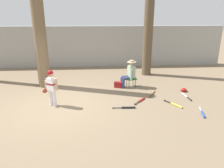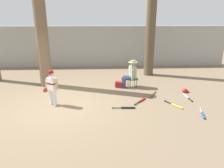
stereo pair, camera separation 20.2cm
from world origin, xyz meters
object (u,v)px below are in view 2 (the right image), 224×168
object	(u,v)px
tree_behind_spectator	(151,31)
folding_stool	(132,79)
bat_black_composite	(126,108)
seated_spectator	(130,73)
tree_near_player	(42,31)
handbag_beside_stool	(119,85)
young_ballplayer	(51,85)
bat_blue_youth	(203,115)
bat_red_barrel	(141,100)
bat_wood_tan	(153,94)
batting_helmet_red	(185,91)
bat_yellow_trainer	(175,105)
bat_aluminum_silver	(187,97)

from	to	relation	value
tree_behind_spectator	folding_stool	bearing A→B (deg)	-120.13
folding_stool	bat_black_composite	xyz separation A→B (m)	(-0.51, -2.26, -0.33)
seated_spectator	tree_near_player	bearing A→B (deg)	174.11
tree_behind_spectator	handbag_beside_stool	world-z (taller)	tree_behind_spectator
tree_near_player	young_ballplayer	distance (m)	2.85
tree_behind_spectator	bat_blue_youth	world-z (taller)	tree_behind_spectator
tree_behind_spectator	bat_blue_youth	distance (m)	5.37
bat_red_barrel	bat_black_composite	xyz separation A→B (m)	(-0.63, -0.61, 0.00)
seated_spectator	bat_wood_tan	size ratio (longest dim) A/B	1.60
young_ballplayer	folding_stool	xyz separation A→B (m)	(3.10, 1.82, -0.38)
bat_wood_tan	batting_helmet_red	world-z (taller)	batting_helmet_red
bat_yellow_trainer	bat_wood_tan	world-z (taller)	same
seated_spectator	bat_black_composite	world-z (taller)	seated_spectator
folding_stool	bat_yellow_trainer	distance (m)	2.51
tree_behind_spectator	bat_black_composite	distance (m)	5.01
tree_near_player	seated_spectator	size ratio (longest dim) A/B	4.75
tree_behind_spectator	bat_aluminum_silver	size ratio (longest dim) A/B	6.82
young_ballplayer	bat_blue_youth	xyz separation A→B (m)	(5.01, -1.07, -0.71)
tree_behind_spectator	folding_stool	distance (m)	2.93
tree_behind_spectator	bat_yellow_trainer	size ratio (longest dim) A/B	7.21
young_ballplayer	bat_yellow_trainer	xyz separation A→B (m)	(4.36, -0.32, -0.71)
bat_aluminum_silver	bat_blue_youth	world-z (taller)	same
tree_behind_spectator	young_ballplayer	world-z (taller)	tree_behind_spectator
tree_near_player	handbag_beside_stool	bearing A→B (deg)	-7.86
young_ballplayer	seated_spectator	world-z (taller)	young_ballplayer
tree_near_player	young_ballplayer	bearing A→B (deg)	-70.98
tree_near_player	batting_helmet_red	distance (m)	6.51
bat_wood_tan	handbag_beside_stool	bearing A→B (deg)	146.38
bat_aluminum_silver	bat_black_composite	xyz separation A→B (m)	(-2.47, -0.92, 0.00)
tree_near_player	bat_red_barrel	size ratio (longest dim) A/B	9.18
bat_yellow_trainer	bat_blue_youth	distance (m)	0.99
folding_stool	batting_helmet_red	world-z (taller)	folding_stool
seated_spectator	batting_helmet_red	xyz separation A→B (m)	(2.20, -0.78, -0.57)
tree_behind_spectator	young_ballplayer	distance (m)	5.84
tree_behind_spectator	bat_black_composite	bearing A→B (deg)	-111.17
seated_spectator	batting_helmet_red	size ratio (longest dim) A/B	4.12
tree_near_player	batting_helmet_red	bearing A→B (deg)	-11.06
bat_aluminum_silver	bat_yellow_trainer	size ratio (longest dim) A/B	1.06
bat_aluminum_silver	tree_behind_spectator	bearing A→B (deg)	104.57
tree_near_player	batting_helmet_red	world-z (taller)	tree_near_player
tree_near_player	bat_wood_tan	world-z (taller)	tree_near_player
handbag_beside_stool	bat_aluminum_silver	bearing A→B (deg)	-26.36
tree_behind_spectator	bat_aluminum_silver	xyz separation A→B (m)	(0.85, -3.26, -2.24)
tree_behind_spectator	bat_blue_youth	bearing A→B (deg)	-80.61
tree_behind_spectator	seated_spectator	bearing A→B (deg)	-122.00
bat_red_barrel	young_ballplayer	bearing A→B (deg)	-176.98
seated_spectator	bat_yellow_trainer	world-z (taller)	seated_spectator
handbag_beside_stool	bat_black_composite	size ratio (longest dim) A/B	0.43
bat_black_composite	batting_helmet_red	distance (m)	2.99
bat_black_composite	bat_yellow_trainer	distance (m)	1.76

